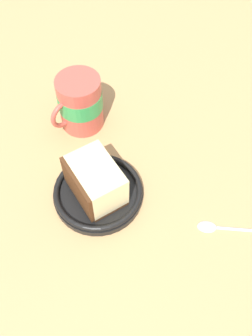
# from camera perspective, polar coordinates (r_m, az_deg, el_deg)

# --- Properties ---
(ground_plane) EXTENTS (1.58, 1.58, 0.03)m
(ground_plane) POSITION_cam_1_polar(r_m,az_deg,el_deg) (0.66, 2.94, -0.57)
(ground_plane) COLOR tan
(small_plate) EXTENTS (0.15, 0.15, 0.02)m
(small_plate) POSITION_cam_1_polar(r_m,az_deg,el_deg) (0.61, -4.32, -3.74)
(small_plate) COLOR black
(small_plate) RESTS_ON ground_plane
(cake_slice) EXTENTS (0.10, 0.11, 0.07)m
(cake_slice) POSITION_cam_1_polar(r_m,az_deg,el_deg) (0.58, -4.78, -2.07)
(cake_slice) COLOR #472814
(cake_slice) RESTS_ON small_plate
(tea_mug) EXTENTS (0.09, 0.09, 0.10)m
(tea_mug) POSITION_cam_1_polar(r_m,az_deg,el_deg) (0.68, -7.14, 10.09)
(tea_mug) COLOR #BF4C3F
(tea_mug) RESTS_ON ground_plane
(teaspoon) EXTENTS (0.14, 0.04, 0.01)m
(teaspoon) POSITION_cam_1_polar(r_m,az_deg,el_deg) (0.60, 14.80, -8.84)
(teaspoon) COLOR silver
(teaspoon) RESTS_ON ground_plane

